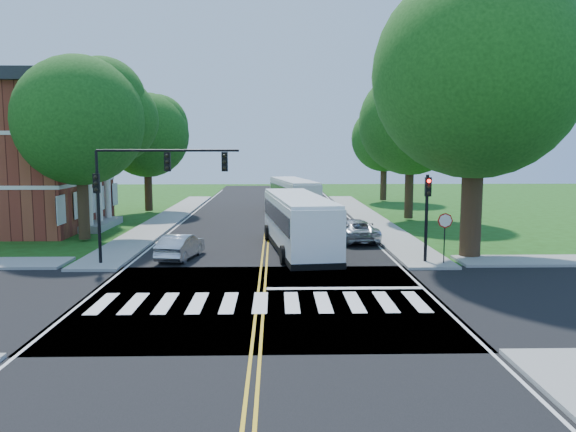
{
  "coord_description": "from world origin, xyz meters",
  "views": [
    {
      "loc": [
        0.58,
        -21.37,
        5.88
      ],
      "look_at": [
        1.23,
        7.2,
        2.4
      ],
      "focal_mm": 35.0,
      "sensor_mm": 36.0,
      "label": 1
    }
  ],
  "objects_px": {
    "signal_nw": "(145,178)",
    "bus_lead": "(298,222)",
    "bus_follow": "(293,195)",
    "hatchback": "(180,246)",
    "suv": "(354,230)",
    "dark_sedan": "(353,228)",
    "signal_ne": "(427,206)"
  },
  "relations": [
    {
      "from": "bus_follow",
      "to": "suv",
      "type": "bearing_deg",
      "value": 91.62
    },
    {
      "from": "bus_lead",
      "to": "signal_ne",
      "type": "bearing_deg",
      "value": 141.56
    },
    {
      "from": "hatchback",
      "to": "suv",
      "type": "height_order",
      "value": "suv"
    },
    {
      "from": "signal_nw",
      "to": "suv",
      "type": "height_order",
      "value": "signal_nw"
    },
    {
      "from": "suv",
      "to": "dark_sedan",
      "type": "xyz_separation_m",
      "value": [
        0.2,
        1.96,
        -0.1
      ]
    },
    {
      "from": "signal_ne",
      "to": "hatchback",
      "type": "bearing_deg",
      "value": 172.65
    },
    {
      "from": "suv",
      "to": "bus_follow",
      "type": "bearing_deg",
      "value": -85.02
    },
    {
      "from": "signal_ne",
      "to": "bus_follow",
      "type": "relative_size",
      "value": 0.37
    },
    {
      "from": "bus_lead",
      "to": "hatchback",
      "type": "bearing_deg",
      "value": 12.83
    },
    {
      "from": "signal_ne",
      "to": "hatchback",
      "type": "relative_size",
      "value": 1.08
    },
    {
      "from": "signal_nw",
      "to": "hatchback",
      "type": "height_order",
      "value": "signal_nw"
    },
    {
      "from": "signal_nw",
      "to": "hatchback",
      "type": "bearing_deg",
      "value": 49.55
    },
    {
      "from": "bus_lead",
      "to": "hatchback",
      "type": "distance_m",
      "value": 6.8
    },
    {
      "from": "hatchback",
      "to": "dark_sedan",
      "type": "bearing_deg",
      "value": -133.78
    },
    {
      "from": "hatchback",
      "to": "suv",
      "type": "relative_size",
      "value": 0.82
    },
    {
      "from": "bus_lead",
      "to": "suv",
      "type": "relative_size",
      "value": 2.51
    },
    {
      "from": "bus_lead",
      "to": "dark_sedan",
      "type": "distance_m",
      "value": 6.52
    },
    {
      "from": "suv",
      "to": "hatchback",
      "type": "bearing_deg",
      "value": 21.91
    },
    {
      "from": "bus_lead",
      "to": "bus_follow",
      "type": "xyz_separation_m",
      "value": [
        0.37,
        19.44,
        -0.09
      ]
    },
    {
      "from": "signal_ne",
      "to": "dark_sedan",
      "type": "xyz_separation_m",
      "value": [
        -2.43,
        9.02,
        -2.37
      ]
    },
    {
      "from": "signal_nw",
      "to": "dark_sedan",
      "type": "distance_m",
      "value": 15.19
    },
    {
      "from": "signal_ne",
      "to": "dark_sedan",
      "type": "distance_m",
      "value": 9.63
    },
    {
      "from": "hatchback",
      "to": "dark_sedan",
      "type": "height_order",
      "value": "hatchback"
    },
    {
      "from": "bus_lead",
      "to": "dark_sedan",
      "type": "bearing_deg",
      "value": -133.97
    },
    {
      "from": "signal_nw",
      "to": "suv",
      "type": "xyz_separation_m",
      "value": [
        11.42,
        7.07,
        -3.68
      ]
    },
    {
      "from": "bus_follow",
      "to": "bus_lead",
      "type": "bearing_deg",
      "value": 79.02
    },
    {
      "from": "bus_follow",
      "to": "dark_sedan",
      "type": "bearing_deg",
      "value": 93.9
    },
    {
      "from": "signal_nw",
      "to": "bus_lead",
      "type": "bearing_deg",
      "value": 26.77
    },
    {
      "from": "hatchback",
      "to": "signal_nw",
      "type": "bearing_deg",
      "value": 59.93
    },
    {
      "from": "hatchback",
      "to": "suv",
      "type": "xyz_separation_m",
      "value": [
        10.02,
        5.42,
        0.02
      ]
    },
    {
      "from": "bus_follow",
      "to": "suv",
      "type": "height_order",
      "value": "bus_follow"
    },
    {
      "from": "hatchback",
      "to": "bus_follow",
      "type": "bearing_deg",
      "value": -96.8
    }
  ]
}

